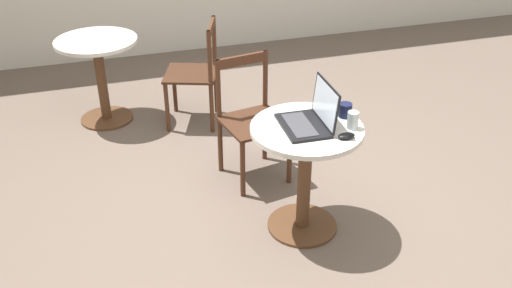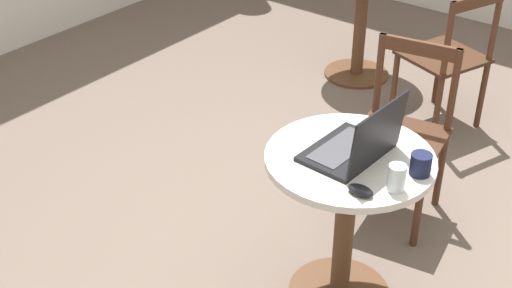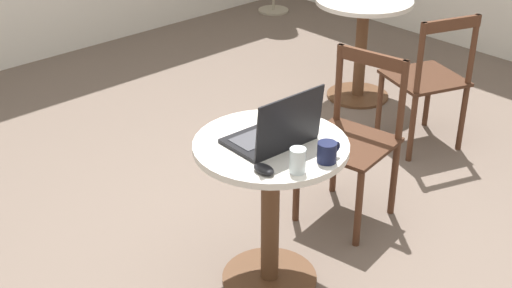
# 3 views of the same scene
# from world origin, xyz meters

# --- Properties ---
(ground_plane) EXTENTS (16.00, 16.00, 0.00)m
(ground_plane) POSITION_xyz_m (0.00, 0.00, 0.00)
(ground_plane) COLOR #66564C
(cafe_table_near) EXTENTS (0.67, 0.67, 0.73)m
(cafe_table_near) POSITION_xyz_m (-0.18, -0.12, 0.51)
(cafe_table_near) COLOR #51331E
(cafe_table_near) RESTS_ON ground_plane
(cafe_table_mid) EXTENTS (0.67, 0.67, 0.73)m
(cafe_table_mid) POSITION_xyz_m (1.74, 0.96, 0.51)
(cafe_table_mid) COLOR #51331E
(cafe_table_mid) RESTS_ON ground_plane
(chair_near_right) EXTENTS (0.49, 0.49, 0.88)m
(chair_near_right) POSITION_xyz_m (0.52, -0.00, 0.45)
(chair_near_right) COLOR #472819
(chair_near_right) RESTS_ON ground_plane
(chair_mid_front) EXTENTS (0.54, 0.54, 0.88)m
(chair_mid_front) POSITION_xyz_m (1.46, 0.19, 0.45)
(chair_mid_front) COLOR #472819
(chair_mid_front) RESTS_ON ground_plane
(laptop) EXTENTS (0.37, 0.29, 0.26)m
(laptop) POSITION_xyz_m (-0.18, -0.14, 0.79)
(laptop) COLOR black
(laptop) RESTS_ON cafe_table_near
(mouse) EXTENTS (0.06, 0.10, 0.03)m
(mouse) POSITION_xyz_m (-0.38, -0.29, 0.75)
(mouse) COLOR black
(mouse) RESTS_ON cafe_table_near
(mug) EXTENTS (0.12, 0.08, 0.09)m
(mug) POSITION_xyz_m (-0.12, -0.39, 0.78)
(mug) COLOR #141938
(mug) RESTS_ON cafe_table_near
(drinking_glass) EXTENTS (0.07, 0.07, 0.10)m
(drinking_glass) POSITION_xyz_m (-0.27, -0.37, 0.79)
(drinking_glass) COLOR silver
(drinking_glass) RESTS_ON cafe_table_near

